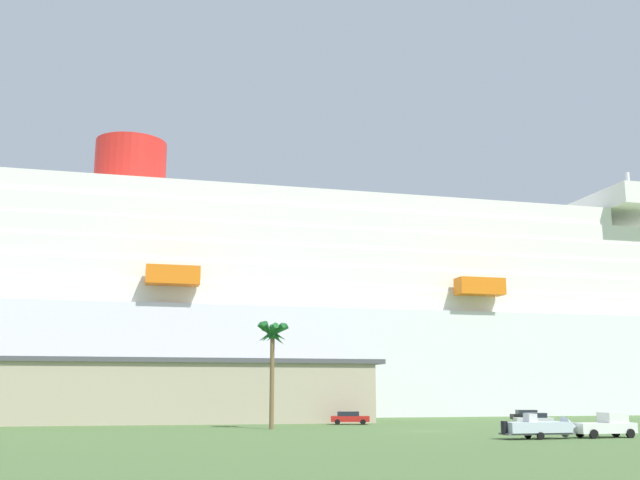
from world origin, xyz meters
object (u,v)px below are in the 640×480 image
at_px(parked_car_silver_sedan, 534,419).
at_px(parked_car_black_coupe, 528,415).
at_px(cruise_ship, 314,325).
at_px(palm_tree, 272,340).
at_px(pickup_truck, 606,426).
at_px(small_boat_on_trailer, 544,428).
at_px(parked_car_red_hatchback, 350,418).

xyz_separation_m(parked_car_silver_sedan, parked_car_black_coupe, (5.63, 13.30, 0.00)).
bearing_deg(cruise_ship, palm_tree, -105.18).
bearing_deg(pickup_truck, cruise_ship, 101.50).
bearing_deg(pickup_truck, small_boat_on_trailer, -174.63).
xyz_separation_m(parked_car_silver_sedan, parked_car_red_hatchback, (-19.84, 9.76, 0.00)).
relative_size(cruise_ship, small_boat_on_trailer, 31.52).
bearing_deg(parked_car_silver_sedan, parked_car_red_hatchback, 153.80).
relative_size(palm_tree, parked_car_black_coupe, 2.50).
bearing_deg(cruise_ship, small_boat_on_trailer, -83.57).
xyz_separation_m(pickup_truck, palm_tree, (-27.63, 20.16, 8.61)).
bearing_deg(cruise_ship, pickup_truck, -78.50).
bearing_deg(small_boat_on_trailer, palm_tree, 135.84).
xyz_separation_m(palm_tree, parked_car_red_hatchback, (10.98, 10.18, -8.82)).
xyz_separation_m(parked_car_red_hatchback, parked_car_black_coupe, (25.47, 3.54, 0.00)).
bearing_deg(palm_tree, parked_car_black_coupe, 20.62).
distance_m(pickup_truck, parked_car_red_hatchback, 34.61).
height_order(pickup_truck, parked_car_silver_sedan, pickup_truck).
bearing_deg(cruise_ship, parked_car_black_coupe, -57.30).
relative_size(pickup_truck, parked_car_silver_sedan, 1.27).
bearing_deg(pickup_truck, parked_car_red_hatchback, 118.76).
xyz_separation_m(pickup_truck, parked_car_silver_sedan, (3.19, 20.58, -0.21)).
distance_m(cruise_ship, pickup_truck, 72.64).
bearing_deg(parked_car_silver_sedan, small_boat_on_trailer, -114.07).
relative_size(parked_car_red_hatchback, parked_car_black_coupe, 1.07).
bearing_deg(cruise_ship, parked_car_silver_sedan, -70.53).
distance_m(small_boat_on_trailer, parked_car_black_coupe, 37.62).
distance_m(pickup_truck, palm_tree, 35.27).
relative_size(parked_car_silver_sedan, parked_car_red_hatchback, 0.90).
distance_m(parked_car_silver_sedan, parked_car_black_coupe, 14.44).
relative_size(cruise_ship, parked_car_red_hatchback, 51.26).
relative_size(cruise_ship, palm_tree, 21.90).
relative_size(cruise_ship, pickup_truck, 44.76).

